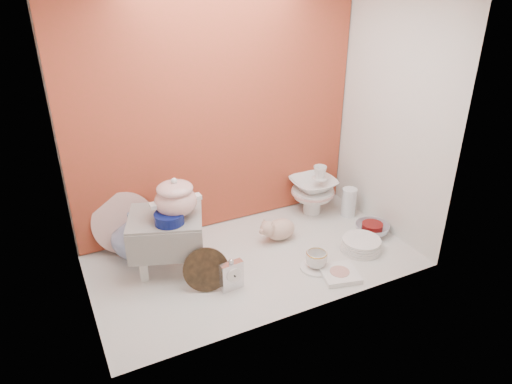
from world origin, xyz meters
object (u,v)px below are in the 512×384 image
Objects in this scene: mantel_clock at (232,274)px; plush_pig at (280,229)px; porcelain_tower at (313,190)px; floral_platter at (124,223)px; step_stool at (167,242)px; dinner_plate_stack at (361,244)px; blue_white_vase at (134,234)px; soup_tureen at (175,197)px; crystal_bowl at (372,229)px; gold_rim_teacup at (316,259)px.

mantel_clock is 0.74× the size of plush_pig.
porcelain_tower is at bearing 48.23° from plush_pig.
step_stool is at bearing -59.08° from floral_platter.
dinner_plate_stack is at bearing -26.65° from floral_platter.
soup_tureen is at bearing -50.99° from blue_white_vase.
crystal_bowl is at bearing -9.01° from soup_tureen.
crystal_bowl is (0.18, 0.12, -0.00)m from dinner_plate_stack.
floral_platter reaches higher than dinner_plate_stack.
plush_pig is 1.14× the size of crystal_bowl.
soup_tureen reaches higher than dinner_plate_stack.
crystal_bowl is (1.41, -0.50, -0.15)m from floral_platter.
porcelain_tower is (-0.01, 0.52, 0.13)m from dinner_plate_stack.
soup_tureen is 1.24× the size of crystal_bowl.
blue_white_vase is at bearing 142.91° from step_stool.
plush_pig is at bearing -19.27° from floral_platter.
blue_white_vase is at bearing 118.66° from mantel_clock.
plush_pig is (0.83, -0.23, -0.06)m from blue_white_vase.
plush_pig is at bearing 1.03° from soup_tureen.
floral_platter reaches higher than mantel_clock.
step_stool is 1.07m from porcelain_tower.
floral_platter is at bearing 175.62° from porcelain_tower.
plush_pig is 0.49m from dinner_plate_stack.
step_stool reaches higher than dinner_plate_stack.
dinner_plate_stack is at bearing 2.15° from step_stool.
plush_pig is (0.86, -0.30, -0.11)m from floral_platter.
plush_pig is at bearing 94.92° from gold_rim_teacup.
floral_platter is at bearing 160.43° from crystal_bowl.
soup_tureen is at bearing 114.63° from mantel_clock.
step_stool is 0.41m from mantel_clock.
soup_tureen is 1.26m from crystal_bowl.
step_stool reaches higher than crystal_bowl.
soup_tureen reaches higher than blue_white_vase.
blue_white_vase is at bearing 145.85° from gold_rim_teacup.
step_stool is at bearing -56.75° from blue_white_vase.
dinner_plate_stack is (1.23, -0.62, -0.14)m from floral_platter.
gold_rim_teacup is 0.36× the size of porcelain_tower.
porcelain_tower is at bearing 12.40° from soup_tureen.
step_stool is at bearing -169.82° from porcelain_tower.
plush_pig reaches higher than gold_rim_teacup.
mantel_clock is at bearing -35.10° from step_stool.
floral_platter is at bearing 143.67° from gold_rim_teacup.
soup_tureen is 1.09× the size of plush_pig.
plush_pig is (0.46, 0.31, -0.02)m from mantel_clock.
mantel_clock is 1.01m from crystal_bowl.
crystal_bowl is at bearing -1.74° from plush_pig.
step_stool reaches higher than mantel_clock.
porcelain_tower reaches higher than blue_white_vase.
porcelain_tower reaches higher than plush_pig.
gold_rim_teacup reaches higher than crystal_bowl.
step_stool is at bearing 170.04° from crystal_bowl.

